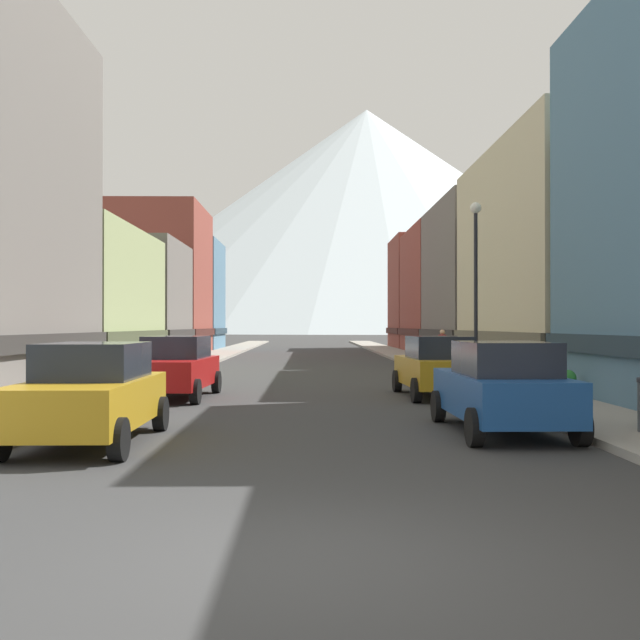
# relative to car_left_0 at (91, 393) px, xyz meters

# --- Properties ---
(ground_plane) EXTENTS (400.00, 400.00, 0.00)m
(ground_plane) POSITION_rel_car_left_0_xyz_m (3.80, -6.50, -0.90)
(ground_plane) COLOR #343434
(sidewalk_left) EXTENTS (2.50, 100.00, 0.15)m
(sidewalk_left) POSITION_rel_car_left_0_xyz_m (-2.45, 28.50, -0.82)
(sidewalk_left) COLOR gray
(sidewalk_left) RESTS_ON ground
(sidewalk_right) EXTENTS (2.50, 100.00, 0.15)m
(sidewalk_right) POSITION_rel_car_left_0_xyz_m (10.05, 28.50, -0.82)
(sidewalk_right) COLOR gray
(sidewalk_right) RESTS_ON ground
(storefront_left_2) EXTENTS (9.88, 11.46, 6.39)m
(storefront_left_2) POSITION_rel_car_left_0_xyz_m (-8.49, 19.84, 2.18)
(storefront_left_2) COLOR #8C9966
(storefront_left_2) RESTS_ON ground
(storefront_left_3) EXTENTS (9.92, 8.50, 7.01)m
(storefront_left_3) POSITION_rel_car_left_0_xyz_m (-8.51, 30.40, 2.48)
(storefront_left_3) COLOR #66605B
(storefront_left_3) RESTS_ON ground
(storefront_left_4) EXTENTS (7.74, 9.48, 10.52)m
(storefront_left_4) POSITION_rel_car_left_0_xyz_m (-7.42, 39.80, 4.19)
(storefront_left_4) COLOR brown
(storefront_left_4) RESTS_ON ground
(storefront_left_5) EXTENTS (6.63, 8.22, 9.15)m
(storefront_left_5) POSITION_rel_car_left_0_xyz_m (-6.86, 49.18, 3.51)
(storefront_left_5) COLOR slate
(storefront_left_5) RESTS_ON ground
(storefront_right_2) EXTENTS (8.04, 13.87, 9.44)m
(storefront_right_2) POSITION_rel_car_left_0_xyz_m (15.17, 16.98, 3.66)
(storefront_right_2) COLOR beige
(storefront_right_2) RESTS_ON ground
(storefront_right_3) EXTENTS (9.48, 11.43, 9.29)m
(storefront_right_3) POSITION_rel_car_left_0_xyz_m (15.89, 30.18, 3.59)
(storefront_right_3) COLOR #66605B
(storefront_right_3) RESTS_ON ground
(storefront_right_4) EXTENTS (9.97, 11.46, 9.30)m
(storefront_right_4) POSITION_rel_car_left_0_xyz_m (16.14, 41.88, 3.59)
(storefront_right_4) COLOR brown
(storefront_right_4) RESTS_ON ground
(storefront_right_5) EXTENTS (10.16, 8.87, 9.87)m
(storefront_right_5) POSITION_rel_car_left_0_xyz_m (16.23, 52.54, 3.87)
(storefront_right_5) COLOR brown
(storefront_right_5) RESTS_ON ground
(car_left_0) EXTENTS (2.09, 4.41, 1.78)m
(car_left_0) POSITION_rel_car_left_0_xyz_m (0.00, 0.00, 0.00)
(car_left_0) COLOR #B28419
(car_left_0) RESTS_ON ground
(car_left_1) EXTENTS (2.22, 4.47, 1.78)m
(car_left_1) POSITION_rel_car_left_0_xyz_m (0.00, 8.18, 0.00)
(car_left_1) COLOR #9E1111
(car_left_1) RESTS_ON ground
(car_right_0) EXTENTS (2.12, 4.43, 1.78)m
(car_right_0) POSITION_rel_car_left_0_xyz_m (7.60, 1.16, 0.00)
(car_right_0) COLOR #19478C
(car_right_0) RESTS_ON ground
(car_right_1) EXTENTS (2.22, 4.47, 1.78)m
(car_right_1) POSITION_rel_car_left_0_xyz_m (7.60, 8.37, 0.00)
(car_right_1) COLOR #B28419
(car_right_1) RESTS_ON ground
(potted_plant_0) EXTENTS (0.45, 0.45, 0.75)m
(potted_plant_0) POSITION_rel_car_left_0_xyz_m (10.80, 6.59, -0.37)
(potted_plant_0) COLOR gray
(potted_plant_0) RESTS_ON sidewalk_right
(potted_plant_1) EXTENTS (0.61, 0.61, 0.96)m
(potted_plant_1) POSITION_rel_car_left_0_xyz_m (-3.20, 7.39, -0.26)
(potted_plant_1) COLOR brown
(potted_plant_1) RESTS_ON sidewalk_left
(pedestrian_1) EXTENTS (0.36, 0.36, 1.75)m
(pedestrian_1) POSITION_rel_car_left_0_xyz_m (10.05, 21.13, 0.06)
(pedestrian_1) COLOR maroon
(pedestrian_1) RESTS_ON sidewalk_right
(streetlamp_right) EXTENTS (0.36, 0.36, 5.86)m
(streetlamp_right) POSITION_rel_car_left_0_xyz_m (9.15, 10.24, 3.09)
(streetlamp_right) COLOR black
(streetlamp_right) RESTS_ON sidewalk_right
(mountain_backdrop) EXTENTS (216.83, 216.83, 80.35)m
(mountain_backdrop) POSITION_rel_car_left_0_xyz_m (24.55, 253.50, 39.28)
(mountain_backdrop) COLOR silver
(mountain_backdrop) RESTS_ON ground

